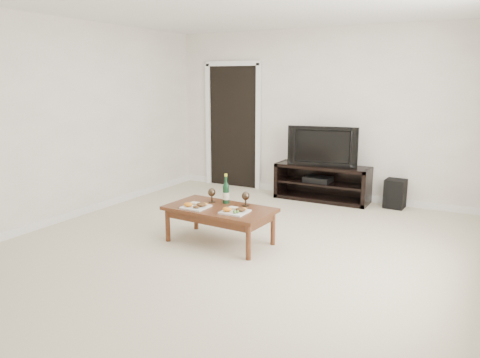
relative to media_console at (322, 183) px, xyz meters
name	(u,v)px	position (x,y,z in m)	size (l,w,h in m)	color
floor	(235,249)	(-0.15, -2.50, -0.28)	(5.50, 5.50, 0.00)	beige
back_wall	(321,114)	(-0.15, 0.27, 1.02)	(5.00, 0.04, 2.60)	white
doorway	(233,127)	(-1.70, 0.24, 0.75)	(0.90, 0.02, 2.05)	black
media_console	(322,183)	(0.00, 0.00, 0.00)	(1.43, 0.45, 0.55)	black
television	(323,146)	(0.00, 0.00, 0.58)	(1.05, 0.14, 0.60)	black
av_receiver	(318,179)	(-0.07, -0.01, 0.05)	(0.40, 0.30, 0.08)	black
subwoofer	(395,194)	(1.07, 0.10, -0.07)	(0.28, 0.28, 0.42)	black
coffee_table	(220,225)	(-0.39, -2.41, -0.07)	(1.20, 0.66, 0.42)	#5B2E19
plate_left	(196,205)	(-0.62, -2.54, 0.18)	(0.27, 0.27, 0.07)	white
plate_right	(235,210)	(-0.14, -2.51, 0.18)	(0.27, 0.27, 0.07)	white
wine_bottle	(226,189)	(-0.42, -2.21, 0.32)	(0.07, 0.07, 0.35)	#0E351B
goblet_left	(212,195)	(-0.59, -2.26, 0.23)	(0.09, 0.09, 0.17)	#3C2F20
goblet_right	(246,199)	(-0.16, -2.22, 0.23)	(0.09, 0.09, 0.17)	#3C2F20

